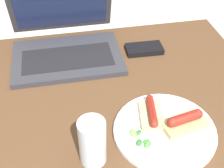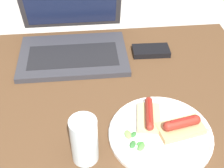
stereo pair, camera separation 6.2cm
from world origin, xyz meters
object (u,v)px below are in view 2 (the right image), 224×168
object	(u,v)px
drinking_glass	(84,140)
external_drive	(151,51)
laptop	(73,39)
plate	(160,133)

from	to	relation	value
drinking_glass	external_drive	distance (m)	0.49
laptop	drinking_glass	bearing A→B (deg)	-86.62
drinking_glass	plate	bearing A→B (deg)	13.61
plate	external_drive	world-z (taller)	external_drive
laptop	plate	distance (m)	0.47
plate	laptop	bearing A→B (deg)	118.07
laptop	drinking_glass	xyz separation A→B (m)	(0.03, -0.46, 0.02)
drinking_glass	external_drive	xyz separation A→B (m)	(0.24, 0.42, -0.05)
laptop	drinking_glass	distance (m)	0.47
plate	drinking_glass	bearing A→B (deg)	-166.39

